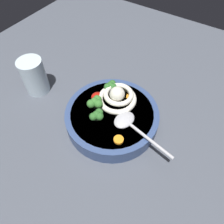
% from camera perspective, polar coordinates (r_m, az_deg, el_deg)
% --- Properties ---
extents(table_slab, '(1.24, 1.24, 0.03)m').
position_cam_1_polar(table_slab, '(0.63, 0.47, -1.50)').
color(table_slab, '#474C56').
rests_on(table_slab, ground).
extents(soup_bowl, '(0.25, 0.25, 0.05)m').
position_cam_1_polar(soup_bowl, '(0.58, -0.00, -1.34)').
color(soup_bowl, '#334775').
rests_on(soup_bowl, table_slab).
extents(noodle_pile, '(0.12, 0.12, 0.05)m').
position_cam_1_polar(noodle_pile, '(0.58, 1.57, 4.13)').
color(noodle_pile, silver).
rests_on(noodle_pile, soup_bowl).
extents(soup_spoon, '(0.07, 0.18, 0.02)m').
position_cam_1_polar(soup_spoon, '(0.53, 4.43, -2.98)').
color(soup_spoon, '#B7B7BC').
rests_on(soup_spoon, soup_bowl).
extents(chili_sauce_dollop, '(0.03, 0.03, 0.02)m').
position_cam_1_polar(chili_sauce_dollop, '(0.59, -4.09, 4.17)').
color(chili_sauce_dollop, '#B2190F').
rests_on(chili_sauce_dollop, soup_bowl).
extents(broccoli_floret_center, '(0.04, 0.03, 0.03)m').
position_cam_1_polar(broccoli_floret_center, '(0.60, -0.31, 7.14)').
color(broccoli_floret_center, '#7A9E60').
rests_on(broccoli_floret_center, soup_bowl).
extents(broccoli_floret_right, '(0.05, 0.04, 0.04)m').
position_cam_1_polar(broccoli_floret_right, '(0.56, -4.51, 2.63)').
color(broccoli_floret_right, '#7A9E60').
rests_on(broccoli_floret_right, soup_bowl).
extents(broccoli_floret_beside_noodles, '(0.04, 0.03, 0.03)m').
position_cam_1_polar(broccoli_floret_beside_noodles, '(0.53, -4.00, -0.85)').
color(broccoli_floret_beside_noodles, '#7A9E60').
rests_on(broccoli_floret_beside_noodles, soup_bowl).
extents(carrot_slice_left, '(0.02, 0.02, 0.00)m').
position_cam_1_polar(carrot_slice_left, '(0.59, 5.04, 4.06)').
color(carrot_slice_left, orange).
rests_on(carrot_slice_left, soup_bowl).
extents(carrot_slice_extra_a, '(0.02, 0.02, 0.01)m').
position_cam_1_polar(carrot_slice_extra_a, '(0.51, 1.79, -7.49)').
color(carrot_slice_extra_a, orange).
rests_on(carrot_slice_extra_a, soup_bowl).
extents(drinking_glass, '(0.07, 0.07, 0.11)m').
position_cam_1_polar(drinking_glass, '(0.68, -20.26, 9.04)').
color(drinking_glass, silver).
rests_on(drinking_glass, table_slab).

